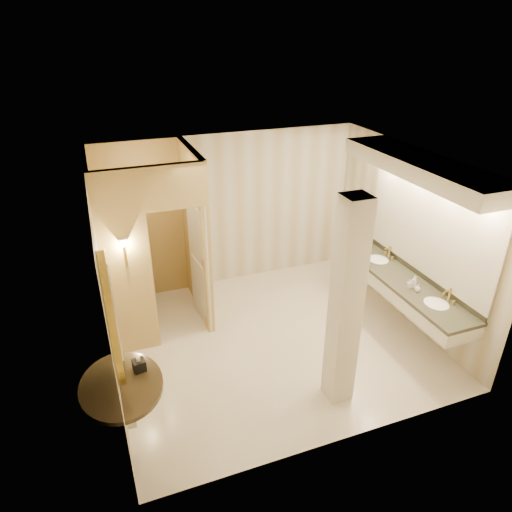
{
  "coord_description": "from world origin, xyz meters",
  "views": [
    {
      "loc": [
        -2.17,
        -5.13,
        4.27
      ],
      "look_at": [
        -0.19,
        0.2,
        1.36
      ],
      "focal_mm": 32.0,
      "sensor_mm": 36.0,
      "label": 1
    }
  ],
  "objects": [
    {
      "name": "floor",
      "position": [
        0.0,
        0.0,
        0.0
      ],
      "size": [
        4.5,
        4.5,
        0.0
      ],
      "primitive_type": "plane",
      "color": "silver",
      "rests_on": "ground"
    },
    {
      "name": "ceiling",
      "position": [
        0.0,
        0.0,
        2.7
      ],
      "size": [
        4.5,
        4.5,
        0.0
      ],
      "primitive_type": "plane",
      "rotation": [
        3.14,
        0.0,
        0.0
      ],
      "color": "silver",
      "rests_on": "wall_back"
    },
    {
      "name": "wall_back",
      "position": [
        0.0,
        2.0,
        1.35
      ],
      "size": [
        4.5,
        0.02,
        2.7
      ],
      "primitive_type": "cube",
      "color": "beige",
      "rests_on": "floor"
    },
    {
      "name": "wall_front",
      "position": [
        0.0,
        -2.0,
        1.35
      ],
      "size": [
        4.5,
        0.02,
        2.7
      ],
      "primitive_type": "cube",
      "color": "beige",
      "rests_on": "floor"
    },
    {
      "name": "wall_left",
      "position": [
        -2.25,
        0.0,
        1.35
      ],
      "size": [
        0.02,
        4.0,
        2.7
      ],
      "primitive_type": "cube",
      "color": "beige",
      "rests_on": "floor"
    },
    {
      "name": "wall_right",
      "position": [
        2.25,
        0.0,
        1.35
      ],
      "size": [
        0.02,
        4.0,
        2.7
      ],
      "primitive_type": "cube",
      "color": "beige",
      "rests_on": "floor"
    },
    {
      "name": "toilet_closet",
      "position": [
        -1.11,
        0.97,
        1.39
      ],
      "size": [
        1.5,
        1.55,
        2.7
      ],
      "color": "#D3BD6E",
      "rests_on": "floor"
    },
    {
      "name": "wall_sconce",
      "position": [
        -1.93,
        0.43,
        1.73
      ],
      "size": [
        0.14,
        0.14,
        0.42
      ],
      "color": "#B5933A",
      "rests_on": "toilet_closet"
    },
    {
      "name": "vanity",
      "position": [
        1.98,
        -0.4,
        1.63
      ],
      "size": [
        0.75,
        2.76,
        2.09
      ],
      "color": "beige",
      "rests_on": "floor"
    },
    {
      "name": "console_shelf",
      "position": [
        -2.21,
        -1.19,
        1.35
      ],
      "size": [
        1.09,
        1.09,
        1.99
      ],
      "color": "black",
      "rests_on": "floor"
    },
    {
      "name": "pillar",
      "position": [
        0.35,
        -1.33,
        1.35
      ],
      "size": [
        0.3,
        0.3,
        2.7
      ],
      "primitive_type": "cube",
      "color": "beige",
      "rests_on": "floor"
    },
    {
      "name": "tissue_box",
      "position": [
        -2.01,
        -1.04,
        0.94
      ],
      "size": [
        0.15,
        0.15,
        0.13
      ],
      "primitive_type": "cube",
      "rotation": [
        0.0,
        0.0,
        0.17
      ],
      "color": "black",
      "rests_on": "console_shelf"
    },
    {
      "name": "toilet",
      "position": [
        -1.68,
        1.65,
        0.33
      ],
      "size": [
        0.43,
        0.68,
        0.66
      ],
      "primitive_type": "imported",
      "rotation": [
        0.0,
        0.0,
        3.04
      ],
      "color": "white",
      "rests_on": "floor"
    },
    {
      "name": "soap_bottle_a",
      "position": [
        1.86,
        -0.61,
        0.94
      ],
      "size": [
        0.06,
        0.06,
        0.13
      ],
      "primitive_type": "imported",
      "rotation": [
        0.0,
        0.0,
        -0.09
      ],
      "color": "beige",
      "rests_on": "vanity"
    },
    {
      "name": "soap_bottle_b",
      "position": [
        1.91,
        -0.74,
        0.93
      ],
      "size": [
        0.09,
        0.09,
        0.11
      ],
      "primitive_type": "imported",
      "rotation": [
        0.0,
        0.0,
        -0.1
      ],
      "color": "silver",
      "rests_on": "vanity"
    },
    {
      "name": "soap_bottle_c",
      "position": [
        1.92,
        -0.63,
        0.97
      ],
      "size": [
        0.09,
        0.09,
        0.18
      ],
      "primitive_type": "imported",
      "rotation": [
        0.0,
        0.0,
        0.35
      ],
      "color": "#C6B28C",
      "rests_on": "vanity"
    }
  ]
}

